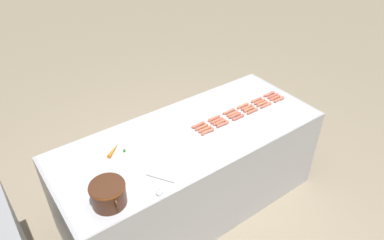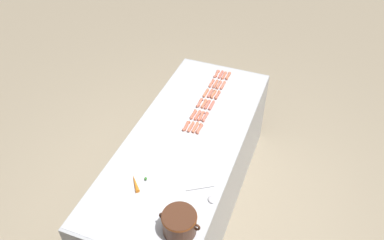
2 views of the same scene
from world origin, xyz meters
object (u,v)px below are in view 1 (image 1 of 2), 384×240
hot_dog_4 (223,124)px  hot_dog_6 (275,98)px  hot_dog_2 (253,111)px  hot_dog_3 (238,117)px  hot_dog_12 (273,96)px  hot_dog_14 (247,107)px  hot_dog_7 (262,103)px  hot_dog_5 (208,131)px  hot_dog_15 (232,113)px  hot_dog_0 (279,99)px  bean_pot (108,193)px  hot_dog_9 (235,115)px  hot_dog_13 (260,102)px  hot_dog_11 (205,129)px  hot_dog_17 (201,127)px  hot_dog_22 (214,118)px  hot_dog_8 (249,109)px  hot_dog_16 (217,120)px  hot_dog_20 (243,106)px  hot_dog_1 (266,105)px  hot_dog_18 (269,94)px  carrot (114,150)px  serving_spoon (160,187)px  hot_dog_23 (198,125)px  hot_dog_10 (220,122)px

hot_dog_4 → hot_dog_6: (0.04, -0.69, 0.00)m
hot_dog_2 → hot_dog_3: same height
hot_dog_12 → hot_dog_14: (0.00, 0.34, 0.00)m
hot_dog_4 → hot_dog_7: bearing=-85.9°
hot_dog_5 → hot_dog_15: 0.35m
hot_dog_0 → bean_pot: size_ratio=0.47×
hot_dog_12 → hot_dog_14: 0.34m
hot_dog_3 → hot_dog_15: (0.08, 0.00, 0.00)m
hot_dog_9 → hot_dog_14: bearing=-78.0°
hot_dog_0 → hot_dog_7: 0.19m
hot_dog_0 → hot_dog_6: size_ratio=1.00×
hot_dog_13 → hot_dog_15: same height
hot_dog_5 → hot_dog_11: 0.04m
hot_dog_17 → hot_dog_22: same height
hot_dog_8 → hot_dog_14: (0.04, -0.00, 0.00)m
hot_dog_16 → hot_dog_22: 0.04m
hot_dog_3 → hot_dog_13: size_ratio=1.00×
hot_dog_4 → hot_dog_20: 0.36m
hot_dog_7 → hot_dog_13: same height
hot_dog_1 → hot_dog_22: same height
bean_pot → hot_dog_0: bearing=-83.3°
hot_dog_7 → hot_dog_13: 0.04m
hot_dog_4 → hot_dog_18: 0.70m
hot_dog_0 → hot_dog_12: size_ratio=1.00×
hot_dog_18 → hot_dog_12: bearing=-172.3°
hot_dog_8 → hot_dog_22: bearing=78.1°
bean_pot → hot_dog_9: bearing=-78.8°
hot_dog_17 → bean_pot: bearing=106.9°
hot_dog_11 → carrot: 0.77m
carrot → hot_dog_14: bearing=-97.1°
hot_dog_1 → serving_spoon: size_ratio=0.56×
hot_dog_3 → hot_dog_9: size_ratio=1.00×
hot_dog_0 → hot_dog_7: size_ratio=1.00×
hot_dog_3 → hot_dog_5: 0.35m
hot_dog_18 → hot_dog_20: same height
hot_dog_14 → hot_dog_15: bearing=89.9°
hot_dog_17 → serving_spoon: 0.75m
hot_dog_12 → hot_dog_0: bearing=-179.5°
hot_dog_8 → hot_dog_12: size_ratio=1.00×
hot_dog_1 → hot_dog_2: 0.17m
hot_dog_6 → hot_dog_15: (0.04, 0.51, 0.00)m
hot_dog_14 → hot_dog_12: bearing=-90.2°
hot_dog_3 → hot_dog_12: bearing=-81.5°
hot_dog_7 → carrot: 1.43m
hot_dog_13 → hot_dog_16: (-0.00, 0.52, 0.00)m
hot_dog_8 → hot_dog_18: bearing=-77.2°
hot_dog_13 → hot_dog_23: (0.04, 0.69, 0.00)m
hot_dog_9 → hot_dog_10: 0.18m
hot_dog_20 → carrot: carrot is taller
hot_dog_7 → hot_dog_20: 0.19m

